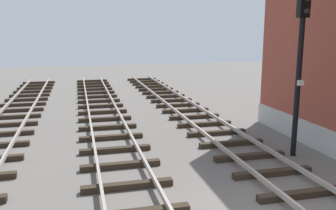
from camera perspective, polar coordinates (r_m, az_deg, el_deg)
The scene contains 2 objects.
track_near_building at distance 9.57m, azimuth 23.12°, elevation -14.54°, with size 2.50×50.16×0.32m.
signal_mast at distance 12.57m, azimuth 20.31°, elevation 8.06°, with size 0.36×0.40×5.73m.
Camera 1 is at (-4.36, -6.74, 4.18)m, focal length 38.41 mm.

